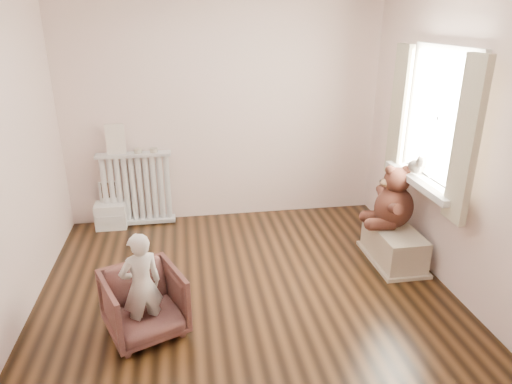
{
  "coord_description": "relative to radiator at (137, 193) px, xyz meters",
  "views": [
    {
      "loc": [
        -0.46,
        -3.33,
        2.29
      ],
      "look_at": [
        0.15,
        0.45,
        0.8
      ],
      "focal_mm": 32.0,
      "sensor_mm": 36.0,
      "label": 1
    }
  ],
  "objects": [
    {
      "name": "floor",
      "position": [
        1.03,
        -1.68,
        -0.39
      ],
      "size": [
        3.6,
        3.6,
        0.01
      ],
      "primitive_type": "cube",
      "color": "black",
      "rests_on": "ground"
    },
    {
      "name": "back_wall",
      "position": [
        1.03,
        0.12,
        0.91
      ],
      "size": [
        3.6,
        0.02,
        2.6
      ],
      "primitive_type": "cube",
      "color": "white",
      "rests_on": "ground"
    },
    {
      "name": "front_wall",
      "position": [
        1.03,
        -3.48,
        0.91
      ],
      "size": [
        3.6,
        0.02,
        2.6
      ],
      "primitive_type": "cube",
      "color": "white",
      "rests_on": "ground"
    },
    {
      "name": "right_wall",
      "position": [
        2.83,
        -1.68,
        0.91
      ],
      "size": [
        0.02,
        3.6,
        2.6
      ],
      "primitive_type": "cube",
      "color": "white",
      "rests_on": "ground"
    },
    {
      "name": "window",
      "position": [
        2.79,
        -1.38,
        1.06
      ],
      "size": [
        0.03,
        0.9,
        1.1
      ],
      "primitive_type": "cube",
      "color": "white",
      "rests_on": "right_wall"
    },
    {
      "name": "window_sill",
      "position": [
        2.7,
        -1.38,
        0.48
      ],
      "size": [
        0.22,
        1.1,
        0.06
      ],
      "primitive_type": "cube",
      "color": "silver",
      "rests_on": "right_wall"
    },
    {
      "name": "curtain_left",
      "position": [
        2.68,
        -1.95,
        1.0
      ],
      "size": [
        0.06,
        0.26,
        1.3
      ],
      "primitive_type": "cube",
      "color": "beige",
      "rests_on": "right_wall"
    },
    {
      "name": "curtain_right",
      "position": [
        2.68,
        -0.81,
        1.0
      ],
      "size": [
        0.06,
        0.26,
        1.3
      ],
      "primitive_type": "cube",
      "color": "beige",
      "rests_on": "right_wall"
    },
    {
      "name": "radiator",
      "position": [
        0.0,
        0.0,
        0.0
      ],
      "size": [
        0.82,
        0.15,
        0.86
      ],
      "primitive_type": "cube",
      "color": "silver",
      "rests_on": "floor"
    },
    {
      "name": "paper_doll",
      "position": [
        -0.17,
        0.0,
        0.64
      ],
      "size": [
        0.2,
        0.02,
        0.34
      ],
      "primitive_type": "cube",
      "color": "beige",
      "rests_on": "radiator"
    },
    {
      "name": "tin_a",
      "position": [
        0.05,
        0.0,
        0.5
      ],
      "size": [
        0.09,
        0.09,
        0.05
      ],
      "primitive_type": "cylinder",
      "color": "#A59E8C",
      "rests_on": "radiator"
    },
    {
      "name": "tin_b",
      "position": [
        0.22,
        0.0,
        0.5
      ],
      "size": [
        0.08,
        0.08,
        0.05
      ],
      "primitive_type": "cylinder",
      "color": "#A59E8C",
      "rests_on": "radiator"
    },
    {
      "name": "toy_vanity",
      "position": [
        -0.31,
        -0.03,
        -0.11
      ],
      "size": [
        0.34,
        0.24,
        0.53
      ],
      "primitive_type": "cube",
      "color": "silver",
      "rests_on": "floor"
    },
    {
      "name": "armchair",
      "position": [
        0.2,
        -2.01,
        -0.13
      ],
      "size": [
        0.72,
        0.73,
        0.51
      ],
      "primitive_type": "imported",
      "rotation": [
        0.0,
        0.0,
        0.39
      ],
      "color": "brown",
      "rests_on": "floor"
    },
    {
      "name": "child",
      "position": [
        0.2,
        -2.06,
        0.05
      ],
      "size": [
        0.36,
        0.31,
        0.85
      ],
      "primitive_type": "imported",
      "rotation": [
        0.0,
        0.0,
        3.53
      ],
      "color": "beige",
      "rests_on": "armchair"
    },
    {
      "name": "toy_bench",
      "position": [
        2.55,
        -1.28,
        -0.19
      ],
      "size": [
        0.39,
        0.73,
        0.34
      ],
      "primitive_type": "cube",
      "color": "#BBAD91",
      "rests_on": "floor"
    },
    {
      "name": "teddy_bear",
      "position": [
        2.55,
        -1.18,
        0.28
      ],
      "size": [
        0.54,
        0.44,
        0.61
      ],
      "primitive_type": null,
      "rotation": [
        0.0,
        0.0,
        -0.13
      ],
      "color": "#341711",
      "rests_on": "toy_bench"
    },
    {
      "name": "plush_cat",
      "position": [
        2.69,
        -1.26,
        0.61
      ],
      "size": [
        0.21,
        0.26,
        0.19
      ],
      "primitive_type": null,
      "rotation": [
        0.0,
        0.0,
        0.34
      ],
      "color": "slate",
      "rests_on": "window_sill"
    }
  ]
}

